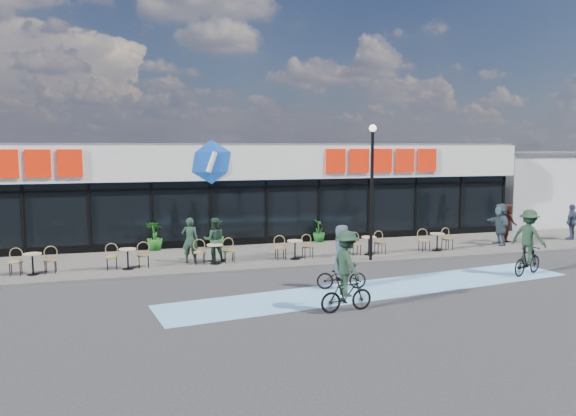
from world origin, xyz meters
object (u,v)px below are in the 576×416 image
at_px(cyclist_a, 341,264).
at_px(cyclist_b, 528,245).
at_px(lamp_post, 372,180).
at_px(patron_left, 190,240).
at_px(potted_plant_left, 155,236).
at_px(potted_plant_right, 319,231).
at_px(pedestrian_b, 509,223).
at_px(pedestrian_a, 500,224).
at_px(pedestrian_c, 572,222).
at_px(patron_right, 214,240).
at_px(potted_plant_mid, 216,234).

xyz_separation_m(cyclist_a, cyclist_b, (6.93, -0.07, 0.27)).
xyz_separation_m(lamp_post, patron_left, (-6.75, 1.46, -2.22)).
height_order(potted_plant_left, potted_plant_right, potted_plant_left).
xyz_separation_m(lamp_post, pedestrian_b, (7.81, 1.99, -2.20)).
xyz_separation_m(pedestrian_a, pedestrian_c, (4.11, 0.22, -0.09)).
distance_m(pedestrian_a, pedestrian_b, 1.05).
xyz_separation_m(lamp_post, potted_plant_right, (-0.55, 4.41, -2.57)).
bearing_deg(cyclist_a, patron_right, 123.69).
bearing_deg(patron_left, patron_right, -167.40).
bearing_deg(cyclist_b, cyclist_a, 179.46).
relative_size(potted_plant_left, patron_right, 0.73).
distance_m(lamp_post, pedestrian_b, 8.35).
height_order(potted_plant_left, potted_plant_mid, potted_plant_left).
distance_m(patron_right, pedestrian_a, 12.77).
xyz_separation_m(potted_plant_mid, pedestrian_c, (16.34, -2.61, 0.24)).
distance_m(patron_right, cyclist_a, 5.84).
bearing_deg(patron_left, lamp_post, -176.68).
relative_size(lamp_post, patron_left, 3.03).
distance_m(pedestrian_b, cyclist_b, 6.52).
relative_size(patron_left, cyclist_a, 0.84).
relative_size(pedestrian_b, cyclist_a, 0.86).
height_order(pedestrian_a, pedestrian_c, pedestrian_a).
distance_m(pedestrian_c, cyclist_b, 8.47).
height_order(potted_plant_mid, pedestrian_b, pedestrian_b).
bearing_deg(pedestrian_a, patron_left, -79.05).
bearing_deg(potted_plant_left, potted_plant_mid, -3.96).
bearing_deg(pedestrian_a, pedestrian_c, 104.15).
bearing_deg(patron_left, pedestrian_b, -162.40).
bearing_deg(pedestrian_b, cyclist_a, 140.81).
bearing_deg(potted_plant_right, cyclist_a, -104.62).
bearing_deg(lamp_post, potted_plant_right, 97.13).
relative_size(potted_plant_left, pedestrian_b, 0.69).
xyz_separation_m(patron_right, pedestrian_b, (13.65, 0.58, 0.04)).
xyz_separation_m(potted_plant_left, potted_plant_right, (7.34, -0.03, -0.09)).
relative_size(patron_left, pedestrian_c, 1.02).
bearing_deg(pedestrian_c, potted_plant_left, -31.09).
bearing_deg(cyclist_b, pedestrian_c, 37.62).
xyz_separation_m(lamp_post, cyclist_b, (4.33, -3.52, -2.11)).
bearing_deg(cyclist_b, potted_plant_right, 121.62).
distance_m(patron_right, pedestrian_c, 16.88).
relative_size(lamp_post, potted_plant_mid, 4.37).
relative_size(patron_left, pedestrian_b, 0.97).
bearing_deg(cyclist_b, potted_plant_left, 146.93).
bearing_deg(patron_left, pedestrian_a, -164.62).
bearing_deg(potted_plant_mid, patron_left, -117.35).
xyz_separation_m(potted_plant_left, cyclist_a, (5.29, -7.89, 0.10)).
distance_m(lamp_post, potted_plant_right, 5.13).
height_order(pedestrian_b, cyclist_b, cyclist_b).
distance_m(patron_left, pedestrian_c, 17.79).
distance_m(potted_plant_mid, patron_left, 3.17).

